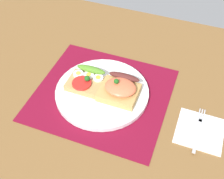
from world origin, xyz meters
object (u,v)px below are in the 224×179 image
at_px(sandwich_salmon, 120,89).
at_px(fork, 199,128).
at_px(sandwich_egg_tomato, 86,81).
at_px(plate, 102,92).
at_px(napkin, 200,130).

height_order(sandwich_salmon, fork, sandwich_salmon).
distance_m(sandwich_egg_tomato, fork, 0.33).
distance_m(plate, fork, 0.28).
bearing_deg(plate, fork, -5.74).
bearing_deg(sandwich_salmon, plate, -177.59).
relative_size(plate, sandwich_egg_tomato, 2.66).
bearing_deg(sandwich_salmon, napkin, -7.90).
xyz_separation_m(sandwich_egg_tomato, fork, (0.33, -0.03, -0.02)).
xyz_separation_m(sandwich_salmon, fork, (0.23, -0.03, -0.03)).
xyz_separation_m(plate, sandwich_egg_tomato, (-0.05, 0.01, 0.02)).
bearing_deg(napkin, sandwich_egg_tomato, 173.69).
bearing_deg(napkin, plate, 173.97).
distance_m(plate, sandwich_salmon, 0.06).
distance_m(sandwich_egg_tomato, sandwich_salmon, 0.10).
bearing_deg(sandwich_egg_tomato, plate, -7.85).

